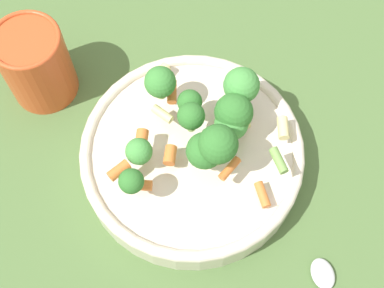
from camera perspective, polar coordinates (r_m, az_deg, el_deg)
The scene contains 4 objects.
ground_plane at distance 0.66m, azimuth 0.00°, elevation -2.10°, with size 3.00×3.00×0.00m, color #4C6B38.
bowl at distance 0.64m, azimuth 0.00°, elevation -1.22°, with size 0.26×0.26×0.05m.
pasta_salad at distance 0.58m, azimuth 1.58°, elevation 2.32°, with size 0.21×0.19×0.08m.
cup at distance 0.69m, azimuth -16.32°, elevation 8.24°, with size 0.08×0.08×0.11m.
Camera 1 is at (0.02, 0.25, 0.61)m, focal length 50.00 mm.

